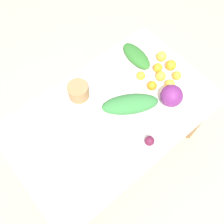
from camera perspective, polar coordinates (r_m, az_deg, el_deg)
ground_plane at (r=2.43m, az=0.00°, el=-8.39°), size 8.00×8.00×0.00m
dining_table at (r=1.81m, az=0.00°, el=-1.71°), size 1.44×0.88×0.77m
cabbage_purple at (r=1.74m, az=13.44°, el=3.60°), size 0.15×0.15×0.15m
paper_bag at (r=1.75m, az=-7.72°, el=4.75°), size 0.15×0.15×0.11m
greens_bunch_beet_tops at (r=1.95m, az=5.59°, el=12.63°), size 0.15×0.30×0.07m
greens_bunch_kale at (r=1.70m, az=4.15°, el=1.80°), size 0.41×0.33×0.10m
beet_root at (r=1.62m, az=8.56°, el=-6.54°), size 0.07×0.07×0.07m
orange_0 at (r=1.86m, az=11.10°, el=8.05°), size 0.07×0.07×0.07m
orange_1 at (r=1.93m, az=13.32°, el=10.37°), size 0.08×0.08×0.08m
orange_2 at (r=1.81m, az=9.13°, el=5.96°), size 0.07×0.07×0.07m
orange_3 at (r=1.84m, az=13.13°, el=6.18°), size 0.07×0.07×0.07m
orange_4 at (r=1.85m, az=6.61°, el=8.24°), size 0.06×0.06×0.06m
orange_5 at (r=1.90m, az=14.60°, el=8.05°), size 0.07×0.07×0.07m
orange_6 at (r=1.97m, az=11.26°, el=12.39°), size 0.08×0.08×0.08m
orange_7 at (r=1.90m, az=10.43°, el=9.93°), size 0.07×0.07×0.07m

